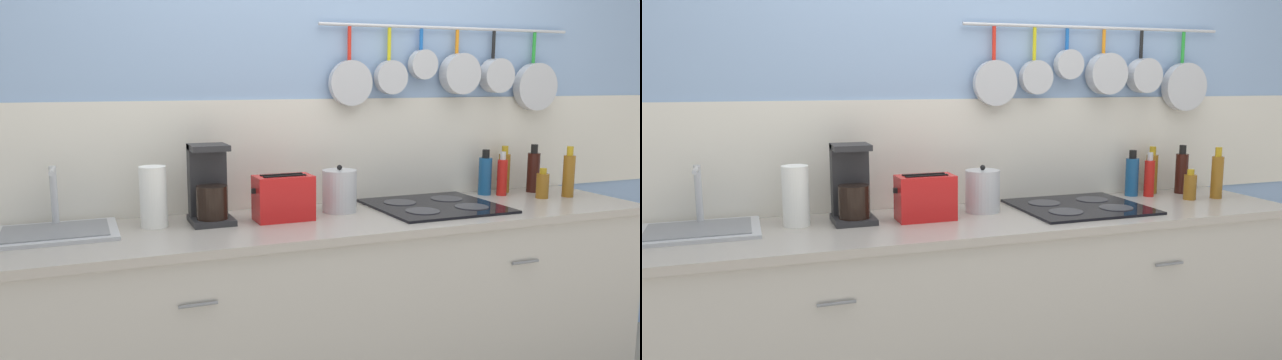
{
  "view_description": "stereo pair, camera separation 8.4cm",
  "coord_description": "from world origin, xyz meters",
  "views": [
    {
      "loc": [
        -1.09,
        -2.44,
        1.53
      ],
      "look_at": [
        -0.13,
        0.0,
        1.11
      ],
      "focal_mm": 35.0,
      "sensor_mm": 36.0,
      "label": 1
    },
    {
      "loc": [
        -1.01,
        -2.47,
        1.53
      ],
      "look_at": [
        -0.13,
        0.0,
        1.11
      ],
      "focal_mm": 35.0,
      "sensor_mm": 36.0,
      "label": 2
    }
  ],
  "objects": [
    {
      "name": "bottle_sesame_oil",
      "position": [
        1.02,
        0.25,
        1.04
      ],
      "size": [
        0.06,
        0.06,
        0.25
      ],
      "color": "#8C5919",
      "rests_on": "countertop"
    },
    {
      "name": "paper_towel_roll",
      "position": [
        -0.81,
        0.12,
        1.06
      ],
      "size": [
        0.11,
        0.11,
        0.25
      ],
      "color": "white",
      "rests_on": "countertop"
    },
    {
      "name": "wall_back",
      "position": [
        0.01,
        0.36,
        1.28
      ],
      "size": [
        7.2,
        0.16,
        2.6
      ],
      "color": "#84A3CC",
      "rests_on": "ground_plane"
    },
    {
      "name": "coffee_maker",
      "position": [
        -0.58,
        0.13,
        1.07
      ],
      "size": [
        0.17,
        0.21,
        0.33
      ],
      "color": "#262628",
      "rests_on": "countertop"
    },
    {
      "name": "bottle_olive_oil",
      "position": [
        1.1,
        0.04,
        1.0
      ],
      "size": [
        0.06,
        0.06,
        0.15
      ],
      "color": "#8C5919",
      "rests_on": "countertop"
    },
    {
      "name": "bottle_cooking_wine",
      "position": [
        0.96,
        0.18,
        1.03
      ],
      "size": [
        0.05,
        0.05,
        0.23
      ],
      "color": "red",
      "rests_on": "countertop"
    },
    {
      "name": "kettle",
      "position": [
        0.01,
        0.12,
        1.03
      ],
      "size": [
        0.16,
        0.16,
        0.21
      ],
      "color": "#B7BABF",
      "rests_on": "countertop"
    },
    {
      "name": "toaster",
      "position": [
        -0.28,
        0.05,
        1.03
      ],
      "size": [
        0.26,
        0.14,
        0.2
      ],
      "color": "red",
      "rests_on": "countertop"
    },
    {
      "name": "cooktop",
      "position": [
        0.47,
        0.04,
        0.94
      ],
      "size": [
        0.58,
        0.53,
        0.01
      ],
      "color": "black",
      "rests_on": "countertop"
    },
    {
      "name": "cabinet_base",
      "position": [
        0.0,
        -0.0,
        0.45
      ],
      "size": [
        2.87,
        0.62,
        0.9
      ],
      "color": "#B7B2A8",
      "rests_on": "ground_plane"
    },
    {
      "name": "bottle_vinegar",
      "position": [
        0.88,
        0.23,
        1.04
      ],
      "size": [
        0.07,
        0.07,
        0.24
      ],
      "color": "navy",
      "rests_on": "countertop"
    },
    {
      "name": "bottle_dish_soap",
      "position": [
        1.17,
        0.2,
        1.05
      ],
      "size": [
        0.06,
        0.06,
        0.26
      ],
      "color": "#33140F",
      "rests_on": "countertop"
    },
    {
      "name": "countertop",
      "position": [
        0.0,
        0.0,
        0.92
      ],
      "size": [
        2.91,
        0.64,
        0.03
      ],
      "color": "#A59E93",
      "rests_on": "cabinet_base"
    },
    {
      "name": "sink_basin",
      "position": [
        -1.18,
        0.13,
        0.95
      ],
      "size": [
        0.46,
        0.36,
        0.25
      ],
      "color": "#B7BABF",
      "rests_on": "countertop"
    },
    {
      "name": "bottle_hot_sauce",
      "position": [
        1.25,
        0.02,
        1.05
      ],
      "size": [
        0.06,
        0.06,
        0.26
      ],
      "color": "#8C5919",
      "rests_on": "countertop"
    }
  ]
}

